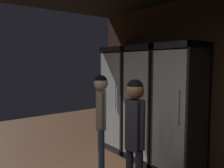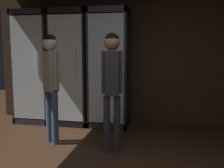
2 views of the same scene
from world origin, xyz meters
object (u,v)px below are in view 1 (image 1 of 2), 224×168
Objects in this scene: cooler_left at (148,104)px; cooler_center at (181,111)px; cooler_far_left at (123,100)px; shopper_near at (101,114)px; shopper_far at (135,129)px.

cooler_left and cooler_center have the same top height.
cooler_far_left is 1.00× the size of cooler_center.
cooler_center is (0.71, 0.00, -0.00)m from cooler_left.
shopper_near is (0.08, -1.09, -0.02)m from cooler_left.
cooler_far_left is 0.71m from cooler_left.
cooler_left is 1.00× the size of cooler_center.
cooler_left is 1.62m from shopper_far.
cooler_left is 1.31× the size of shopper_far.
cooler_far_left is at bearing 125.87° from shopper_near.
cooler_center is 1.31× the size of shopper_near.
cooler_far_left is 1.31× the size of shopper_far.
shopper_near is at bearing 168.85° from shopper_far.
cooler_center reaches higher than shopper_near.
cooler_left is at bearing -0.18° from cooler_far_left.
shopper_far is at bearing -36.53° from cooler_far_left.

